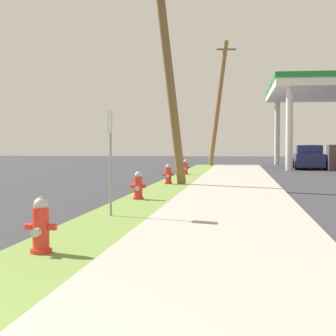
{
  "coord_description": "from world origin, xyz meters",
  "views": [
    {
      "loc": [
        3.2,
        -1.8,
        1.54
      ],
      "look_at": [
        0.97,
        15.37,
        0.84
      ],
      "focal_mm": 59.67,
      "sensor_mm": 36.0,
      "label": 1
    }
  ],
  "objects": [
    {
      "name": "fire_hydrant_third",
      "position": [
        0.56,
        18.67,
        0.45
      ],
      "size": [
        0.42,
        0.37,
        0.74
      ],
      "color": "red",
      "rests_on": "grass_verge"
    },
    {
      "name": "car_navy_by_near_pump",
      "position": [
        7.7,
        35.91,
        0.72
      ],
      "size": [
        2.16,
        4.59,
        1.57
      ],
      "color": "navy",
      "rests_on": "ground"
    },
    {
      "name": "street_sign_post",
      "position": [
        0.61,
        9.19,
        1.63
      ],
      "size": [
        0.05,
        0.36,
        2.12
      ],
      "color": "gray",
      "rests_on": "grass_verge"
    },
    {
      "name": "fire_hydrant_nearest",
      "position": [
        0.6,
        5.22,
        0.45
      ],
      "size": [
        0.42,
        0.37,
        0.74
      ],
      "color": "red",
      "rests_on": "grass_verge"
    },
    {
      "name": "fire_hydrant_fourth",
      "position": [
        0.53,
        25.45,
        0.45
      ],
      "size": [
        0.42,
        0.37,
        0.74
      ],
      "color": "red",
      "rests_on": "grass_verge"
    },
    {
      "name": "utility_pole_midground",
      "position": [
        0.53,
        18.28,
        5.03
      ],
      "size": [
        1.88,
        1.39,
        9.65
      ],
      "color": "brown",
      "rests_on": "grass_verge"
    },
    {
      "name": "fire_hydrant_second",
      "position": [
        0.53,
        12.67,
        0.45
      ],
      "size": [
        0.42,
        0.38,
        0.74
      ],
      "color": "red",
      "rests_on": "grass_verge"
    },
    {
      "name": "utility_pole_background",
      "position": [
        1.63,
        38.64,
        4.69
      ],
      "size": [
        1.98,
        0.46,
        8.97
      ],
      "color": "olive",
      "rests_on": "grass_verge"
    }
  ]
}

